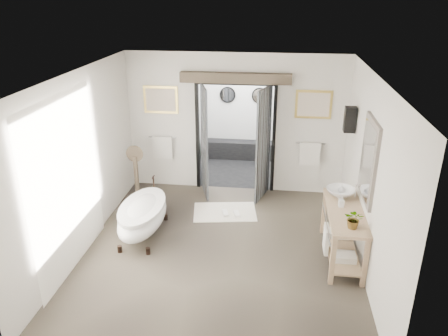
% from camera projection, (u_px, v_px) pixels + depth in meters
% --- Properties ---
extents(ground_plane, '(5.00, 5.00, 0.00)m').
position_uv_depth(ground_plane, '(220.00, 251.00, 7.27)').
color(ground_plane, brown).
extents(room_shell, '(4.52, 5.02, 2.91)m').
position_uv_depth(room_shell, '(215.00, 149.00, 6.44)').
color(room_shell, silver).
rests_on(room_shell, ground_plane).
extents(shower_room, '(2.22, 2.01, 2.51)m').
position_uv_depth(shower_room, '(241.00, 128.00, 10.58)').
color(shower_room, black).
rests_on(shower_room, ground_plane).
extents(back_wall_dressing, '(3.82, 0.79, 2.52)m').
position_uv_depth(back_wall_dressing, '(235.00, 121.00, 8.79)').
color(back_wall_dressing, black).
rests_on(back_wall_dressing, ground_plane).
extents(clawfoot_tub, '(0.74, 1.64, 0.80)m').
position_uv_depth(clawfoot_tub, '(143.00, 215.00, 7.59)').
color(clawfoot_tub, black).
rests_on(clawfoot_tub, ground_plane).
extents(vanity, '(0.57, 1.60, 0.85)m').
position_uv_depth(vanity, '(342.00, 230.00, 6.92)').
color(vanity, tan).
rests_on(vanity, ground_plane).
extents(pedestal_mirror, '(0.35, 0.23, 1.18)m').
position_uv_depth(pedestal_mirror, '(136.00, 177.00, 8.85)').
color(pedestal_mirror, '#4E4332').
rests_on(pedestal_mirror, ground_plane).
extents(rug, '(1.31, 0.97, 0.01)m').
position_uv_depth(rug, '(225.00, 212.00, 8.51)').
color(rug, silver).
rests_on(rug, ground_plane).
extents(slippers, '(0.37, 0.25, 0.05)m').
position_uv_depth(slippers, '(231.00, 213.00, 8.40)').
color(slippers, white).
rests_on(slippers, rug).
extents(basin, '(0.61, 0.61, 0.16)m').
position_uv_depth(basin, '(341.00, 193.00, 7.17)').
color(basin, white).
rests_on(basin, vanity).
extents(plant, '(0.32, 0.30, 0.30)m').
position_uv_depth(plant, '(354.00, 219.00, 6.23)').
color(plant, gray).
rests_on(plant, vanity).
extents(soap_bottle_a, '(0.09, 0.09, 0.18)m').
position_uv_depth(soap_bottle_a, '(342.00, 202.00, 6.87)').
color(soap_bottle_a, gray).
rests_on(soap_bottle_a, vanity).
extents(soap_bottle_b, '(0.17, 0.17, 0.17)m').
position_uv_depth(soap_bottle_b, '(342.00, 189.00, 7.29)').
color(soap_bottle_b, gray).
rests_on(soap_bottle_b, vanity).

